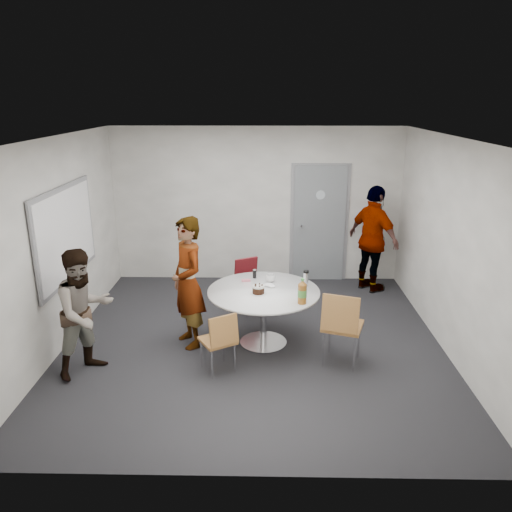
{
  "coord_description": "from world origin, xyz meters",
  "views": [
    {
      "loc": [
        0.16,
        -6.06,
        3.17
      ],
      "look_at": [
        0.03,
        0.25,
        1.14
      ],
      "focal_mm": 35.0,
      "sensor_mm": 36.0,
      "label": 1
    }
  ],
  "objects_px": {
    "whiteboard": "(66,234)",
    "chair_near_left": "(220,338)",
    "chair_far": "(249,280)",
    "person_right": "(373,239)",
    "person_left": "(85,312)",
    "person_main": "(188,283)",
    "chair_near_right": "(341,322)",
    "door": "(319,224)",
    "table": "(266,298)"
  },
  "relations": [
    {
      "from": "person_main",
      "to": "person_left",
      "type": "relative_size",
      "value": 1.13
    },
    {
      "from": "chair_near_right",
      "to": "chair_far",
      "type": "xyz_separation_m",
      "value": [
        -1.17,
        1.66,
        -0.09
      ]
    },
    {
      "from": "person_left",
      "to": "person_right",
      "type": "relative_size",
      "value": 0.86
    },
    {
      "from": "table",
      "to": "chair_near_left",
      "type": "relative_size",
      "value": 1.88
    },
    {
      "from": "table",
      "to": "person_main",
      "type": "bearing_deg",
      "value": -179.27
    },
    {
      "from": "door",
      "to": "whiteboard",
      "type": "relative_size",
      "value": 1.12
    },
    {
      "from": "chair_near_left",
      "to": "person_right",
      "type": "bearing_deg",
      "value": 18.55
    },
    {
      "from": "person_left",
      "to": "whiteboard",
      "type": "bearing_deg",
      "value": 66.09
    },
    {
      "from": "table",
      "to": "chair_far",
      "type": "bearing_deg",
      "value": 103.17
    },
    {
      "from": "door",
      "to": "person_right",
      "type": "height_order",
      "value": "door"
    },
    {
      "from": "door",
      "to": "person_left",
      "type": "height_order",
      "value": "door"
    },
    {
      "from": "whiteboard",
      "to": "chair_near_left",
      "type": "relative_size",
      "value": 2.44
    },
    {
      "from": "door",
      "to": "person_main",
      "type": "height_order",
      "value": "door"
    },
    {
      "from": "person_main",
      "to": "person_left",
      "type": "distance_m",
      "value": 1.32
    },
    {
      "from": "whiteboard",
      "to": "chair_near_right",
      "type": "xyz_separation_m",
      "value": [
        3.54,
        -0.79,
        -0.86
      ]
    },
    {
      "from": "whiteboard",
      "to": "person_left",
      "type": "relative_size",
      "value": 1.24
    },
    {
      "from": "whiteboard",
      "to": "person_left",
      "type": "bearing_deg",
      "value": -62.27
    },
    {
      "from": "chair_near_right",
      "to": "person_main",
      "type": "height_order",
      "value": "person_main"
    },
    {
      "from": "person_main",
      "to": "whiteboard",
      "type": "bearing_deg",
      "value": -128.72
    },
    {
      "from": "person_main",
      "to": "chair_near_left",
      "type": "bearing_deg",
      "value": 2.79
    },
    {
      "from": "whiteboard",
      "to": "chair_near_left",
      "type": "height_order",
      "value": "whiteboard"
    },
    {
      "from": "whiteboard",
      "to": "table",
      "type": "xyz_separation_m",
      "value": [
        2.63,
        -0.24,
        -0.79
      ]
    },
    {
      "from": "chair_near_right",
      "to": "chair_near_left",
      "type": "bearing_deg",
      "value": -153.48
    },
    {
      "from": "door",
      "to": "chair_near_left",
      "type": "bearing_deg",
      "value": -114.14
    },
    {
      "from": "whiteboard",
      "to": "person_main",
      "type": "height_order",
      "value": "whiteboard"
    },
    {
      "from": "door",
      "to": "chair_far",
      "type": "distance_m",
      "value": 1.92
    },
    {
      "from": "chair_near_left",
      "to": "whiteboard",
      "type": "bearing_deg",
      "value": 123.38
    },
    {
      "from": "chair_far",
      "to": "person_right",
      "type": "bearing_deg",
      "value": 174.84
    },
    {
      "from": "chair_near_left",
      "to": "door",
      "type": "bearing_deg",
      "value": 34.61
    },
    {
      "from": "chair_near_left",
      "to": "chair_near_right",
      "type": "relative_size",
      "value": 0.81
    },
    {
      "from": "whiteboard",
      "to": "chair_far",
      "type": "xyz_separation_m",
      "value": [
        2.37,
        0.87,
        -0.95
      ]
    },
    {
      "from": "table",
      "to": "person_left",
      "type": "distance_m",
      "value": 2.24
    },
    {
      "from": "chair_near_right",
      "to": "chair_far",
      "type": "height_order",
      "value": "chair_near_right"
    },
    {
      "from": "chair_near_left",
      "to": "chair_near_right",
      "type": "height_order",
      "value": "chair_near_right"
    },
    {
      "from": "chair_near_left",
      "to": "person_left",
      "type": "xyz_separation_m",
      "value": [
        -1.58,
        0.02,
        0.3
      ]
    },
    {
      "from": "person_main",
      "to": "person_right",
      "type": "relative_size",
      "value": 0.97
    },
    {
      "from": "whiteboard",
      "to": "table",
      "type": "distance_m",
      "value": 2.75
    },
    {
      "from": "chair_near_right",
      "to": "person_main",
      "type": "xyz_separation_m",
      "value": [
        -1.92,
        0.54,
        0.28
      ]
    },
    {
      "from": "person_left",
      "to": "chair_far",
      "type": "bearing_deg",
      "value": -6.89
    },
    {
      "from": "door",
      "to": "chair_near_right",
      "type": "height_order",
      "value": "door"
    },
    {
      "from": "whiteboard",
      "to": "chair_far",
      "type": "distance_m",
      "value": 2.7
    },
    {
      "from": "table",
      "to": "chair_near_left",
      "type": "xyz_separation_m",
      "value": [
        -0.53,
        -0.75,
        -0.19
      ]
    },
    {
      "from": "chair_near_left",
      "to": "person_right",
      "type": "relative_size",
      "value": 0.43
    },
    {
      "from": "chair_near_right",
      "to": "person_right",
      "type": "relative_size",
      "value": 0.54
    },
    {
      "from": "person_right",
      "to": "whiteboard",
      "type": "bearing_deg",
      "value": 77.26
    },
    {
      "from": "person_right",
      "to": "person_main",
      "type": "bearing_deg",
      "value": 91.22
    },
    {
      "from": "table",
      "to": "chair_near_right",
      "type": "distance_m",
      "value": 1.07
    },
    {
      "from": "chair_near_left",
      "to": "person_left",
      "type": "bearing_deg",
      "value": 147.98
    },
    {
      "from": "person_left",
      "to": "chair_near_right",
      "type": "bearing_deg",
      "value": -48.25
    },
    {
      "from": "whiteboard",
      "to": "chair_near_left",
      "type": "xyz_separation_m",
      "value": [
        2.09,
        -0.99,
        -0.98
      ]
    }
  ]
}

